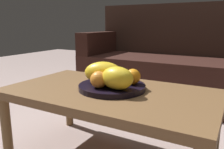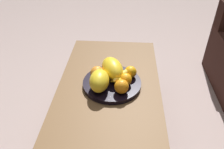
{
  "view_description": "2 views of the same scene",
  "coord_description": "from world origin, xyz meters",
  "px_view_note": "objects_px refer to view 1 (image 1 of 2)",
  "views": [
    {
      "loc": [
        0.54,
        -0.94,
        0.7
      ],
      "look_at": [
        0.01,
        0.02,
        0.46
      ],
      "focal_mm": 37.0,
      "sensor_mm": 36.0,
      "label": 1
    },
    {
      "loc": [
        1.02,
        0.08,
        1.21
      ],
      "look_at": [
        0.01,
        0.02,
        0.46
      ],
      "focal_mm": 36.75,
      "sensor_mm": 36.0,
      "label": 2
    }
  ],
  "objects_px": {
    "coffee_table": "(109,99)",
    "couch": "(174,67)",
    "orange_left": "(122,75)",
    "orange_right": "(113,73)",
    "melon_large_front": "(103,73)",
    "fruit_bowl": "(112,87)",
    "banana_bunch": "(114,77)",
    "orange_front": "(99,80)",
    "melon_smaller_beside": "(117,78)",
    "orange_back": "(133,77)"
  },
  "relations": [
    {
      "from": "coffee_table",
      "to": "couch",
      "type": "xyz_separation_m",
      "value": [
        0.0,
        1.22,
        -0.04
      ]
    },
    {
      "from": "orange_left",
      "to": "orange_right",
      "type": "relative_size",
      "value": 1.0
    },
    {
      "from": "couch",
      "to": "melon_large_front",
      "type": "relative_size",
      "value": 9.17
    },
    {
      "from": "coffee_table",
      "to": "orange_left",
      "type": "height_order",
      "value": "orange_left"
    },
    {
      "from": "fruit_bowl",
      "to": "banana_bunch",
      "type": "distance_m",
      "value": 0.07
    },
    {
      "from": "coffee_table",
      "to": "orange_front",
      "type": "relative_size",
      "value": 12.91
    },
    {
      "from": "orange_left",
      "to": "melon_smaller_beside",
      "type": "bearing_deg",
      "value": -72.56
    },
    {
      "from": "coffee_table",
      "to": "melon_large_front",
      "type": "bearing_deg",
      "value": 160.27
    },
    {
      "from": "orange_front",
      "to": "banana_bunch",
      "type": "xyz_separation_m",
      "value": [
        0.01,
        0.14,
        -0.01
      ]
    },
    {
      "from": "fruit_bowl",
      "to": "orange_left",
      "type": "distance_m",
      "value": 0.09
    },
    {
      "from": "couch",
      "to": "orange_left",
      "type": "height_order",
      "value": "couch"
    },
    {
      "from": "melon_smaller_beside",
      "to": "orange_front",
      "type": "relative_size",
      "value": 1.94
    },
    {
      "from": "couch",
      "to": "fruit_bowl",
      "type": "height_order",
      "value": "couch"
    },
    {
      "from": "fruit_bowl",
      "to": "orange_right",
      "type": "distance_m",
      "value": 0.12
    },
    {
      "from": "coffee_table",
      "to": "orange_right",
      "type": "xyz_separation_m",
      "value": [
        -0.05,
        0.12,
        0.1
      ]
    },
    {
      "from": "orange_front",
      "to": "orange_left",
      "type": "xyz_separation_m",
      "value": [
        0.04,
        0.16,
        -0.0
      ]
    },
    {
      "from": "fruit_bowl",
      "to": "orange_front",
      "type": "xyz_separation_m",
      "value": [
        -0.02,
        -0.08,
        0.05
      ]
    },
    {
      "from": "fruit_bowl",
      "to": "orange_right",
      "type": "height_order",
      "value": "orange_right"
    },
    {
      "from": "orange_right",
      "to": "orange_back",
      "type": "relative_size",
      "value": 0.91
    },
    {
      "from": "couch",
      "to": "orange_back",
      "type": "xyz_separation_m",
      "value": [
        0.09,
        -1.14,
        0.15
      ]
    },
    {
      "from": "melon_smaller_beside",
      "to": "orange_right",
      "type": "height_order",
      "value": "melon_smaller_beside"
    },
    {
      "from": "fruit_bowl",
      "to": "melon_smaller_beside",
      "type": "xyz_separation_m",
      "value": [
        0.06,
        -0.06,
        0.06
      ]
    },
    {
      "from": "coffee_table",
      "to": "fruit_bowl",
      "type": "distance_m",
      "value": 0.06
    },
    {
      "from": "couch",
      "to": "orange_right",
      "type": "height_order",
      "value": "couch"
    },
    {
      "from": "melon_smaller_beside",
      "to": "fruit_bowl",
      "type": "bearing_deg",
      "value": 134.87
    },
    {
      "from": "couch",
      "to": "fruit_bowl",
      "type": "relative_size",
      "value": 5.16
    },
    {
      "from": "melon_smaller_beside",
      "to": "orange_front",
      "type": "height_order",
      "value": "melon_smaller_beside"
    },
    {
      "from": "melon_large_front",
      "to": "orange_back",
      "type": "relative_size",
      "value": 2.42
    },
    {
      "from": "couch",
      "to": "melon_large_front",
      "type": "height_order",
      "value": "couch"
    },
    {
      "from": "melon_large_front",
      "to": "orange_back",
      "type": "xyz_separation_m",
      "value": [
        0.14,
        0.06,
        -0.02
      ]
    },
    {
      "from": "melon_smaller_beside",
      "to": "couch",
      "type": "bearing_deg",
      "value": 93.0
    },
    {
      "from": "orange_front",
      "to": "orange_back",
      "type": "height_order",
      "value": "orange_front"
    },
    {
      "from": "fruit_bowl",
      "to": "couch",
      "type": "bearing_deg",
      "value": 90.16
    },
    {
      "from": "orange_left",
      "to": "banana_bunch",
      "type": "distance_m",
      "value": 0.04
    },
    {
      "from": "fruit_bowl",
      "to": "orange_front",
      "type": "distance_m",
      "value": 0.1
    },
    {
      "from": "coffee_table",
      "to": "melon_large_front",
      "type": "height_order",
      "value": "melon_large_front"
    },
    {
      "from": "couch",
      "to": "orange_back",
      "type": "bearing_deg",
      "value": -85.53
    },
    {
      "from": "fruit_bowl",
      "to": "melon_large_front",
      "type": "height_order",
      "value": "melon_large_front"
    },
    {
      "from": "melon_large_front",
      "to": "banana_bunch",
      "type": "relative_size",
      "value": 1.11
    },
    {
      "from": "couch",
      "to": "orange_front",
      "type": "relative_size",
      "value": 21.48
    },
    {
      "from": "orange_back",
      "to": "banana_bunch",
      "type": "height_order",
      "value": "orange_back"
    },
    {
      "from": "melon_large_front",
      "to": "orange_right",
      "type": "height_order",
      "value": "melon_large_front"
    },
    {
      "from": "melon_large_front",
      "to": "orange_right",
      "type": "relative_size",
      "value": 2.66
    },
    {
      "from": "melon_smaller_beside",
      "to": "banana_bunch",
      "type": "xyz_separation_m",
      "value": [
        -0.08,
        0.11,
        -0.02
      ]
    },
    {
      "from": "orange_left",
      "to": "orange_right",
      "type": "height_order",
      "value": "same"
    },
    {
      "from": "orange_left",
      "to": "orange_right",
      "type": "xyz_separation_m",
      "value": [
        -0.07,
        0.03,
        -0.0
      ]
    },
    {
      "from": "orange_left",
      "to": "banana_bunch",
      "type": "height_order",
      "value": "orange_left"
    },
    {
      "from": "orange_left",
      "to": "orange_right",
      "type": "bearing_deg",
      "value": 159.42
    },
    {
      "from": "melon_large_front",
      "to": "orange_front",
      "type": "height_order",
      "value": "melon_large_front"
    },
    {
      "from": "orange_right",
      "to": "melon_smaller_beside",
      "type": "bearing_deg",
      "value": -55.33
    }
  ]
}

